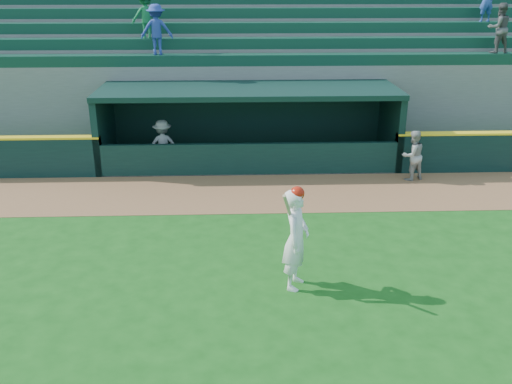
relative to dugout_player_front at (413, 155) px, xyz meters
The scene contains 7 objects.
ground 7.64m from the dugout_player_front, 129.39° to the right, with size 120.00×120.00×0.00m, color #144C13.
warning_track 4.98m from the dugout_player_front, 168.60° to the right, with size 40.00×3.00×0.01m, color brown.
dugout_player_front is the anchor object (origin of this frame).
dugout_player_inside 7.66m from the dugout_player_front, 169.89° to the left, with size 1.01×0.58×1.57m, color gray.
dugout 5.31m from the dugout_player_front, 156.14° to the left, with size 9.40×2.80×2.46m.
stands 8.41m from the dugout_player_front, 125.76° to the left, with size 34.50×6.28×7.58m.
batter_at_plate 7.38m from the dugout_player_front, 123.98° to the right, with size 0.70×0.89×2.12m.
Camera 1 is at (-0.44, -10.12, 5.80)m, focal length 40.00 mm.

